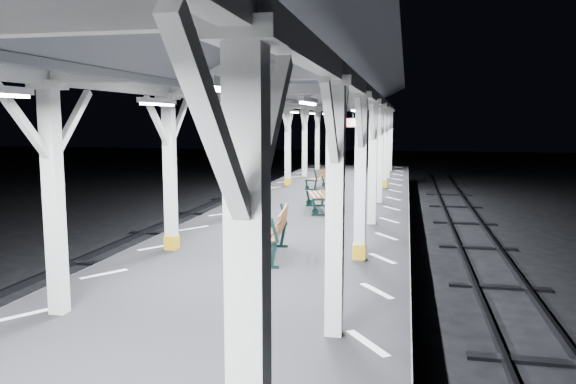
% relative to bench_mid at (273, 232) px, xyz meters
% --- Properties ---
extents(ground, '(120.00, 120.00, 0.00)m').
position_rel_bench_mid_xyz_m(ground, '(-0.26, -1.87, -1.53)').
color(ground, black).
rests_on(ground, ground).
extents(platform, '(6.00, 50.00, 1.00)m').
position_rel_bench_mid_xyz_m(platform, '(-0.26, -1.87, -1.03)').
color(platform, black).
rests_on(platform, ground).
extents(hazard_stripes_left, '(1.00, 48.00, 0.01)m').
position_rel_bench_mid_xyz_m(hazard_stripes_left, '(-2.71, -1.87, -0.53)').
color(hazard_stripes_left, silver).
rests_on(hazard_stripes_left, platform).
extents(hazard_stripes_right, '(1.00, 48.00, 0.01)m').
position_rel_bench_mid_xyz_m(hazard_stripes_right, '(2.19, -1.87, -0.53)').
color(hazard_stripes_right, silver).
rests_on(hazard_stripes_right, platform).
extents(track_right, '(2.20, 60.00, 0.16)m').
position_rel_bench_mid_xyz_m(track_right, '(4.74, -1.87, -1.45)').
color(track_right, '#2D2D33').
rests_on(track_right, ground).
extents(canopy, '(5.40, 49.00, 4.65)m').
position_rel_bench_mid_xyz_m(canopy, '(-0.26, -1.89, 3.04)').
color(canopy, silver).
rests_on(canopy, platform).
extents(bench_mid, '(0.89, 1.90, 0.99)m').
position_rel_bench_mid_xyz_m(bench_mid, '(0.00, 0.00, 0.00)').
color(bench_mid, black).
rests_on(bench_mid, platform).
extents(bench_far, '(1.14, 1.96, 1.00)m').
position_rel_bench_mid_xyz_m(bench_far, '(0.14, 5.99, 0.00)').
color(bench_far, black).
rests_on(bench_far, platform).
extents(bench_extra, '(1.00, 1.60, 0.81)m').
position_rel_bench_mid_xyz_m(bench_extra, '(-0.71, 11.48, -0.09)').
color(bench_extra, black).
rests_on(bench_extra, platform).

